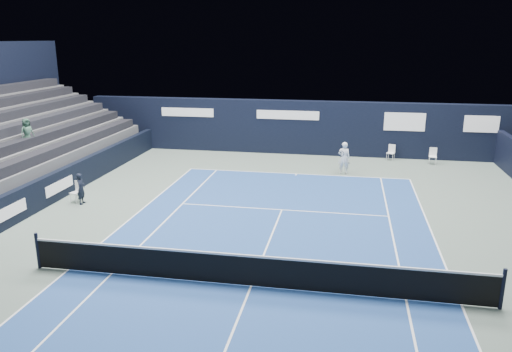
{
  "coord_description": "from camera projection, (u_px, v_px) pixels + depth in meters",
  "views": [
    {
      "loc": [
        2.38,
        -12.14,
        6.61
      ],
      "look_at": [
        -1.07,
        6.57,
        1.3
      ],
      "focal_mm": 35.0,
      "sensor_mm": 36.0,
      "label": 1
    }
  ],
  "objects": [
    {
      "name": "line_judge",
      "position": [
        81.0,
        189.0,
        20.34
      ],
      "size": [
        0.35,
        0.5,
        1.29
      ],
      "primitive_type": "imported",
      "rotation": [
        0.0,
        0.0,
        1.66
      ],
      "color": "black",
      "rests_on": "ground"
    },
    {
      "name": "side_barrier_left",
      "position": [
        56.0,
        186.0,
        20.85
      ],
      "size": [
        0.33,
        22.0,
        1.2
      ],
      "color": "black",
      "rests_on": "ground"
    },
    {
      "name": "ground",
      "position": [
        263.0,
        256.0,
        15.59
      ],
      "size": [
        48.0,
        48.0,
        0.0
      ],
      "primitive_type": "plane",
      "color": "#55665B",
      "rests_on": "ground"
    },
    {
      "name": "back_sponsor_wall",
      "position": [
        305.0,
        128.0,
        28.9
      ],
      "size": [
        26.0,
        0.63,
        3.1
      ],
      "color": "black",
      "rests_on": "ground"
    },
    {
      "name": "tennis_net",
      "position": [
        251.0,
        270.0,
        13.56
      ],
      "size": [
        12.9,
        0.1,
        1.1
      ],
      "color": "black",
      "rests_on": "ground"
    },
    {
      "name": "folding_chair_back_b",
      "position": [
        433.0,
        155.0,
        26.8
      ],
      "size": [
        0.43,
        0.41,
        0.89
      ],
      "rotation": [
        0.0,
        0.0,
        -0.09
      ],
      "color": "white",
      "rests_on": "ground"
    },
    {
      "name": "folding_chair_back_a",
      "position": [
        392.0,
        150.0,
        27.71
      ],
      "size": [
        0.49,
        0.51,
        0.87
      ],
      "rotation": [
        0.0,
        0.0,
        -0.38
      ],
      "color": "white",
      "rests_on": "ground"
    },
    {
      "name": "court_markings",
      "position": [
        251.0,
        286.0,
        13.69
      ],
      "size": [
        11.03,
        23.83,
        0.0
      ],
      "color": "white",
      "rests_on": "court_surface"
    },
    {
      "name": "court_surface",
      "position": [
        251.0,
        286.0,
        13.69
      ],
      "size": [
        10.97,
        23.77,
        0.01
      ],
      "primitive_type": "cube",
      "color": "navy",
      "rests_on": "ground"
    },
    {
      "name": "tennis_player",
      "position": [
        344.0,
        158.0,
        24.79
      ],
      "size": [
        0.61,
        0.82,
        1.62
      ],
      "color": "white",
      "rests_on": "ground"
    },
    {
      "name": "line_judge_chair",
      "position": [
        77.0,
        190.0,
        20.65
      ],
      "size": [
        0.49,
        0.48,
        0.87
      ],
      "rotation": [
        0.0,
        0.0,
        -0.34
      ],
      "color": "white",
      "rests_on": "ground"
    }
  ]
}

